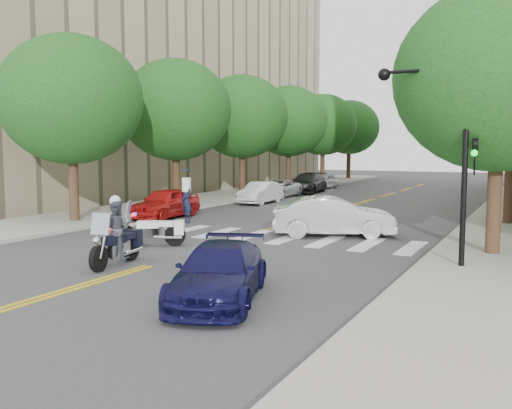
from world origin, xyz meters
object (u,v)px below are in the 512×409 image
Objects in this scene: officer_standing at (187,201)px; convertible at (334,217)px; motorcycle_police at (117,234)px; sedan_blue at (219,273)px; motorcycle_parked at (156,230)px.

officer_standing reaches higher than convertible.
officer_standing is (-3.46, 8.76, 0.08)m from motorcycle_police.
officer_standing is at bearing 108.10° from sedan_blue.
motorcycle_police is at bearing 130.06° from convertible.
officer_standing reaches higher than motorcycle_parked.
motorcycle_parked is 6.15m from officer_standing.
motorcycle_police is 9.42m from officer_standing.
officer_standing is 7.38m from convertible.
sedan_blue is at bearing 160.48° from convertible.
motorcycle_police reaches higher than convertible.
motorcycle_parked is at bearing -82.82° from motorcycle_police.
motorcycle_parked is 1.16× the size of officer_standing.
motorcycle_police is 1.27× the size of officer_standing.
convertible is (4.84, 4.84, 0.22)m from motorcycle_parked.
convertible is at bearing 75.62° from sedan_blue.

